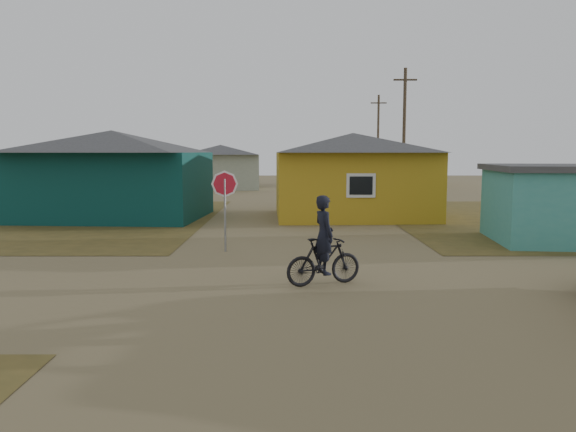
% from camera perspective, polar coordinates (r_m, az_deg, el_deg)
% --- Properties ---
extents(ground, '(120.00, 120.00, 0.00)m').
position_cam_1_polar(ground, '(12.51, 2.40, -7.50)').
color(ground, olive).
extents(house_teal, '(8.93, 7.08, 4.00)m').
position_cam_1_polar(house_teal, '(26.85, -17.36, 4.16)').
color(house_teal, '#093532').
rests_on(house_teal, ground).
extents(house_yellow, '(7.72, 6.76, 3.90)m').
position_cam_1_polar(house_yellow, '(26.32, 6.58, 4.26)').
color(house_yellow, '#BB941C').
rests_on(house_yellow, ground).
extents(house_pale_west, '(7.04, 6.15, 3.60)m').
position_cam_1_polar(house_pale_west, '(46.46, -6.84, 5.05)').
color(house_pale_west, '#9CA58D').
rests_on(house_pale_west, ground).
extents(house_beige_east, '(6.95, 6.05, 3.60)m').
position_cam_1_polar(house_beige_east, '(53.19, 11.41, 5.15)').
color(house_beige_east, tan).
rests_on(house_beige_east, ground).
extents(house_pale_north, '(6.28, 5.81, 3.40)m').
position_cam_1_polar(house_pale_north, '(59.68, -13.15, 5.15)').
color(house_pale_north, '#9CA58D').
rests_on(house_pale_north, ground).
extents(utility_pole_near, '(1.40, 0.20, 8.00)m').
position_cam_1_polar(utility_pole_near, '(34.86, 11.71, 8.23)').
color(utility_pole_near, '#4A3C2C').
rests_on(utility_pole_near, ground).
extents(utility_pole_far, '(1.40, 0.20, 8.00)m').
position_cam_1_polar(utility_pole_far, '(50.78, 9.13, 7.71)').
color(utility_pole_far, '#4A3C2C').
rests_on(utility_pole_far, ground).
extents(stop_sign, '(0.80, 0.22, 2.47)m').
position_cam_1_polar(stop_sign, '(17.08, -6.44, 2.42)').
color(stop_sign, gray).
rests_on(stop_sign, ground).
extents(cyclist, '(1.89, 1.14, 2.06)m').
position_cam_1_polar(cyclist, '(12.83, 3.66, -3.72)').
color(cyclist, black).
rests_on(cyclist, ground).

